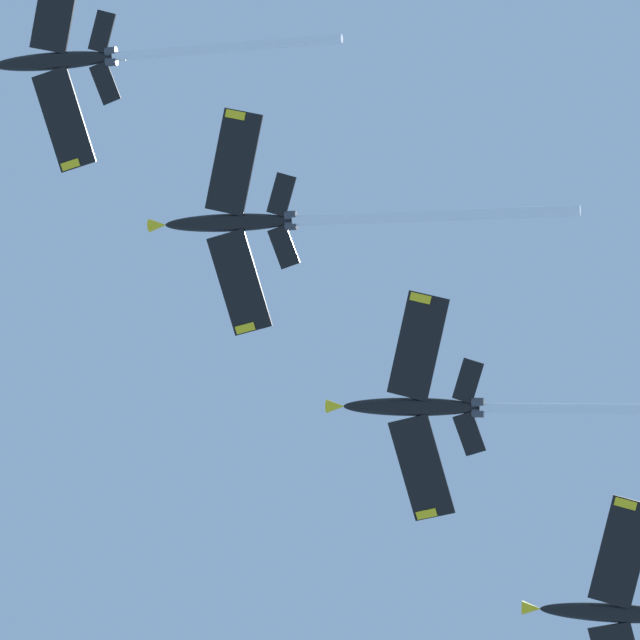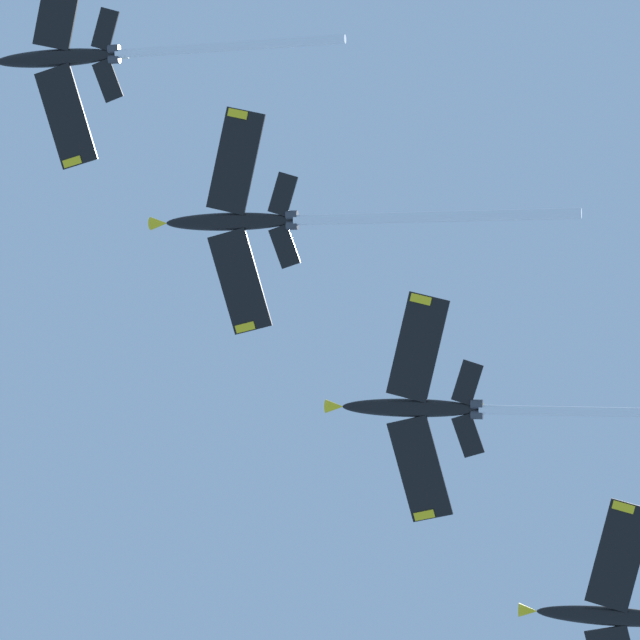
# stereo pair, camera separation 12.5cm
# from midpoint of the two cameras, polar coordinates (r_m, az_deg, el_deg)

# --- Properties ---
(jet_lead) EXTENTS (33.72, 20.15, 9.69)m
(jet_lead) POSITION_cam_midpoint_polar(r_m,az_deg,el_deg) (119.47, -10.12, 11.39)
(jet_lead) COLOR black
(jet_second) EXTENTS (36.99, 20.14, 11.05)m
(jet_second) POSITION_cam_midpoint_polar(r_m,az_deg,el_deg) (112.03, -1.33, 4.45)
(jet_second) COLOR black
(jet_third) EXTENTS (37.89, 20.13, 10.96)m
(jet_third) POSITION_cam_midpoint_polar(r_m,az_deg,el_deg) (110.08, 6.61, -3.88)
(jet_third) COLOR black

